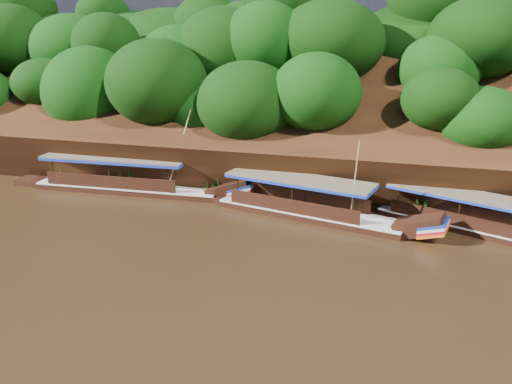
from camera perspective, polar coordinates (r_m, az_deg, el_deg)
ground at (r=25.23m, az=2.85°, el=-8.57°), size 160.00×160.00×0.00m
riverbank at (r=45.98m, az=9.48°, el=5.99°), size 120.00×30.06×19.40m
boat_0 at (r=31.80m, az=24.89°, el=-3.57°), size 13.09×6.84×5.76m
boat_1 at (r=31.38m, az=7.34°, el=-2.12°), size 14.34×5.11×5.90m
boat_2 at (r=37.29m, az=-13.25°, el=0.85°), size 16.44×3.16×6.56m
reeds at (r=34.29m, az=0.32°, el=0.34°), size 49.88×2.37×1.91m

